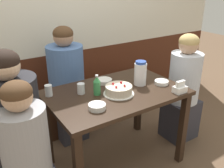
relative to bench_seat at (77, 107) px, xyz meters
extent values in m
plane|color=brown|center=(0.00, -0.83, -0.22)|extent=(12.00, 12.00, 0.00)
cube|color=#4C2314|center=(0.00, 0.22, 0.21)|extent=(4.80, 0.04, 0.86)
cube|color=#381E11|center=(0.00, 0.00, 0.00)|extent=(1.92, 0.38, 0.45)
cube|color=black|center=(0.00, -0.83, 0.52)|extent=(1.18, 0.76, 0.03)
cube|color=black|center=(0.54, -1.16, 0.14)|extent=(0.06, 0.06, 0.73)
cube|color=black|center=(-0.54, -0.50, 0.14)|extent=(0.06, 0.06, 0.73)
cube|color=black|center=(0.54, -0.50, 0.14)|extent=(0.06, 0.06, 0.73)
cylinder|color=white|center=(-0.01, -0.89, 0.54)|extent=(0.26, 0.26, 0.01)
cylinder|color=beige|center=(-0.01, -0.89, 0.58)|extent=(0.23, 0.23, 0.07)
sphere|color=red|center=(0.02, -0.94, 0.63)|extent=(0.02, 0.02, 0.02)
sphere|color=red|center=(0.04, -0.86, 0.63)|extent=(0.02, 0.02, 0.02)
sphere|color=red|center=(-0.04, -0.85, 0.63)|extent=(0.02, 0.02, 0.02)
sphere|color=red|center=(-0.05, -0.92, 0.63)|extent=(0.02, 0.02, 0.02)
cylinder|color=white|center=(0.27, -0.83, 0.64)|extent=(0.11, 0.11, 0.20)
cylinder|color=#28479E|center=(0.27, -0.83, 0.75)|extent=(0.09, 0.09, 0.02)
cylinder|color=#388E4C|center=(-0.17, -0.80, 0.60)|extent=(0.06, 0.06, 0.12)
cone|color=#388E4C|center=(-0.17, -0.80, 0.68)|extent=(0.06, 0.06, 0.05)
cylinder|color=silver|center=(-0.17, -0.80, 0.71)|extent=(0.03, 0.03, 0.01)
cube|color=white|center=(0.45, -1.15, 0.57)|extent=(0.11, 0.08, 0.05)
cube|color=white|center=(0.45, -1.15, 0.62)|extent=(0.09, 0.03, 0.05)
cylinder|color=white|center=(0.01, -0.62, 0.56)|extent=(0.15, 0.15, 0.04)
cylinder|color=white|center=(-0.29, -1.02, 0.56)|extent=(0.13, 0.13, 0.04)
cylinder|color=white|center=(0.44, -0.93, 0.56)|extent=(0.13, 0.13, 0.03)
cylinder|color=silver|center=(-0.51, -0.60, 0.59)|extent=(0.06, 0.06, 0.10)
cylinder|color=silver|center=(-0.27, -0.71, 0.59)|extent=(0.06, 0.06, 0.09)
cylinder|color=#99999E|center=(-0.85, -1.06, 0.48)|extent=(0.31, 0.31, 0.50)
sphere|color=tan|center=(-0.85, -1.06, 0.81)|extent=(0.18, 0.18, 0.18)
ellipsoid|color=#4C331E|center=(-0.85, -1.06, 0.84)|extent=(0.19, 0.19, 0.14)
cube|color=#33333D|center=(-0.18, -0.19, 0.00)|extent=(0.30, 0.34, 0.45)
cylinder|color=#4C70AD|center=(-0.18, -0.19, 0.53)|extent=(0.37, 0.37, 0.60)
sphere|color=#A87A5B|center=(-0.18, -0.19, 0.92)|extent=(0.20, 0.20, 0.20)
ellipsoid|color=#4C331E|center=(-0.18, -0.19, 0.95)|extent=(0.20, 0.20, 0.15)
cylinder|color=black|center=(-0.85, -0.81, 0.53)|extent=(0.38, 0.38, 0.61)
sphere|color=beige|center=(-0.85, -0.81, 0.93)|extent=(0.20, 0.20, 0.20)
ellipsoid|color=black|center=(-0.85, -0.81, 0.96)|extent=(0.20, 0.20, 0.15)
cube|color=#33333D|center=(0.85, -0.86, 0.00)|extent=(0.34, 0.30, 0.45)
cylinder|color=silver|center=(0.85, -0.86, 0.49)|extent=(0.32, 0.32, 0.53)
sphere|color=tan|center=(0.85, -0.86, 0.84)|extent=(0.20, 0.20, 0.20)
ellipsoid|color=tan|center=(0.85, -0.86, 0.87)|extent=(0.20, 0.20, 0.15)
camera|label=1|loc=(-1.10, -2.46, 1.46)|focal=40.00mm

